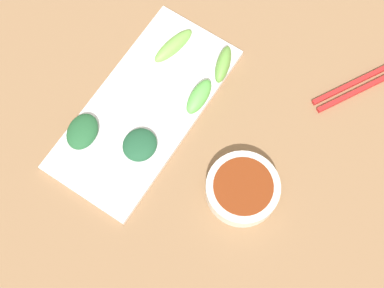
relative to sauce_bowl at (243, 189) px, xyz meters
The scene contains 9 objects.
tabletop 0.12m from the sauce_bowl, 19.62° to the right, with size 2.10×2.10×0.02m, color olive.
sauce_bowl is the anchor object (origin of this frame).
serving_plate 0.22m from the sauce_bowl, ahead, with size 0.17×0.37×0.01m, color white.
broccoli_stalk_0 0.18m from the sauce_bowl, 33.19° to the right, with size 0.03×0.07×0.03m, color #5EBC4F.
broccoli_stalk_1 0.29m from the sauce_bowl, 32.91° to the right, with size 0.03×0.09×0.03m, color #75B54C.
broccoli_leafy_2 0.29m from the sauce_bowl, 12.95° to the left, with size 0.05×0.07×0.02m, color #235A31.
broccoli_leafy_3 0.19m from the sauce_bowl, ahead, with size 0.06×0.06×0.02m, color #1E5032.
broccoli_stalk_4 0.22m from the sauce_bowl, 49.70° to the right, with size 0.02×0.07×0.03m, color #67A643.
chopsticks 0.31m from the sauce_bowl, 106.04° to the right, with size 0.14×0.21×0.01m.
Camera 1 is at (-0.16, 0.27, 0.91)m, focal length 51.47 mm.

